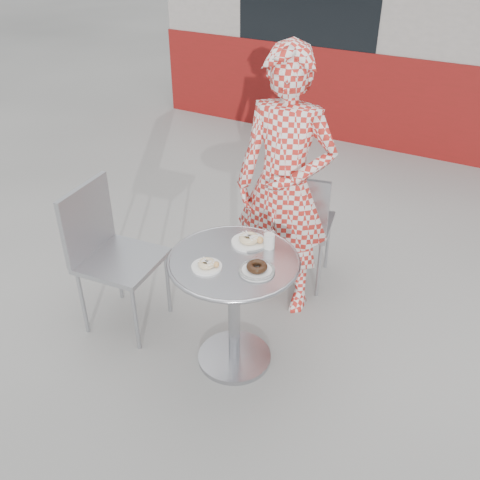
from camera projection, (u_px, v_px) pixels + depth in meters
The scene contains 9 objects.
ground at pixel (238, 357), 3.22m from camera, with size 60.00×60.00×0.00m, color #AAA7A2.
bistro_table at pixel (234, 286), 2.92m from camera, with size 0.72×0.72×0.72m.
chair_far at pixel (298, 246), 3.76m from camera, with size 0.50×0.50×0.88m.
chair_left at pixel (123, 285), 3.35m from camera, with size 0.50×0.49×0.94m.
seated_person at pixel (285, 187), 3.25m from camera, with size 0.62×0.41×1.70m, color red.
plate_far at pixel (250, 240), 2.95m from camera, with size 0.19×0.19×0.05m.
plate_near at pixel (207, 265), 2.75m from camera, with size 0.16×0.16×0.04m.
plate_checker at pixel (257, 269), 2.72m from camera, with size 0.19×0.19×0.05m.
milk_cup at pixel (269, 240), 2.89m from camera, with size 0.06×0.06×0.10m.
Camera 1 is at (1.16, -2.03, 2.32)m, focal length 40.00 mm.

